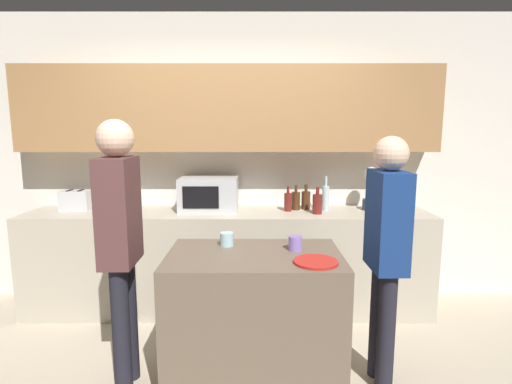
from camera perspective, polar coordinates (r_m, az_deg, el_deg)
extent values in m
cube|color=silver|center=(3.88, -3.53, 4.54)|extent=(6.40, 0.08, 2.70)
cube|color=#A37547|center=(3.67, -3.80, 11.71)|extent=(3.74, 0.32, 0.75)
cube|color=#B7AD99|center=(3.71, -3.75, -9.73)|extent=(3.60, 0.62, 0.92)
cube|color=brown|center=(2.69, -0.02, -17.78)|extent=(1.09, 0.68, 0.88)
cube|color=#B7BABC|center=(3.65, -6.49, -0.25)|extent=(0.52, 0.38, 0.30)
cube|color=black|center=(3.47, -7.69, -0.77)|extent=(0.31, 0.01, 0.19)
cube|color=silver|center=(3.99, -24.11, -1.07)|extent=(0.26, 0.16, 0.18)
cube|color=black|center=(4.00, -24.85, 0.23)|extent=(0.02, 0.11, 0.01)
cube|color=black|center=(3.95, -23.53, 0.24)|extent=(0.02, 0.11, 0.01)
cylinder|color=#333D4C|center=(3.79, 16.20, -1.75)|extent=(0.14, 0.14, 0.10)
cylinder|color=#38662D|center=(3.77, 16.30, 0.34)|extent=(0.01, 0.01, 0.18)
sphere|color=silver|center=(3.75, 16.39, 2.46)|extent=(0.13, 0.13, 0.13)
cylinder|color=maroon|center=(3.60, 4.80, -1.46)|extent=(0.07, 0.07, 0.16)
cylinder|color=maroon|center=(3.58, 4.83, 0.32)|extent=(0.02, 0.02, 0.06)
cylinder|color=#472814|center=(3.67, 5.93, -1.29)|extent=(0.08, 0.08, 0.16)
cylinder|color=#472814|center=(3.65, 5.96, 0.46)|extent=(0.03, 0.03, 0.06)
cylinder|color=#472814|center=(3.71, 7.36, -1.19)|extent=(0.08, 0.08, 0.16)
cylinder|color=#472814|center=(3.69, 7.39, 0.54)|extent=(0.03, 0.03, 0.06)
cylinder|color=maroon|center=(3.52, 8.97, -1.75)|extent=(0.08, 0.08, 0.17)
cylinder|color=maroon|center=(3.50, 9.02, 0.14)|extent=(0.03, 0.03, 0.07)
cylinder|color=silver|center=(3.67, 10.13, -0.88)|extent=(0.06, 0.06, 0.22)
cylinder|color=silver|center=(3.65, 10.20, 1.53)|extent=(0.02, 0.02, 0.09)
cylinder|color=red|center=(2.37, 8.75, -9.85)|extent=(0.26, 0.26, 0.01)
cylinder|color=#8970C8|center=(2.58, 5.85, -7.31)|extent=(0.09, 0.09, 0.09)
cylinder|color=#A2C9D2|center=(2.68, -3.96, -6.74)|extent=(0.09, 0.09, 0.09)
cylinder|color=black|center=(2.77, 18.30, -18.56)|extent=(0.11, 0.11, 0.78)
cylinder|color=black|center=(2.90, 17.25, -17.15)|extent=(0.11, 0.11, 0.78)
cube|color=navy|center=(2.60, 18.50, -3.92)|extent=(0.19, 0.34, 0.62)
sphere|color=beige|center=(2.54, 18.97, 5.23)|extent=(0.21, 0.21, 0.21)
cylinder|color=black|center=(2.88, -17.49, -16.90)|extent=(0.11, 0.11, 0.83)
cylinder|color=black|center=(2.74, -18.47, -18.33)|extent=(0.11, 0.11, 0.83)
cube|color=#543232|center=(2.57, -18.77, -2.58)|extent=(0.20, 0.34, 0.66)
sphere|color=beige|center=(2.52, -19.28, 7.27)|extent=(0.22, 0.22, 0.22)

